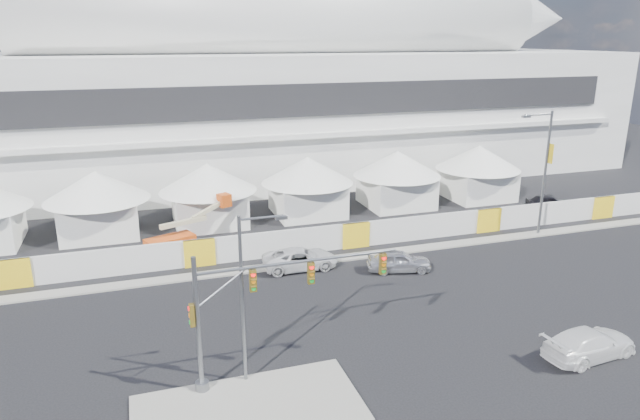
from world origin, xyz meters
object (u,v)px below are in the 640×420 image
object	(u,v)px
streetlight_curb	(544,165)
boom_lift	(179,238)
pickup_near	(589,343)
sedan_silver	(399,261)
traffic_mast	(247,309)
streetlight_median	(247,288)
lot_car_b	(549,202)
pickup_curb	(300,259)

from	to	relation	value
streetlight_curb	boom_lift	world-z (taller)	streetlight_curb
pickup_near	sedan_silver	bearing A→B (deg)	12.19
traffic_mast	streetlight_median	size ratio (longest dim) A/B	1.22
streetlight_median	traffic_mast	bearing A→B (deg)	-102.74
lot_car_b	streetlight_curb	xyz separation A→B (m)	(-5.84, -5.62, 5.22)
pickup_curb	streetlight_median	distance (m)	14.55
pickup_near	lot_car_b	world-z (taller)	pickup_near
pickup_near	streetlight_curb	size ratio (longest dim) A/B	0.52
sedan_silver	streetlight_median	distance (m)	16.55
streetlight_curb	traffic_mast	bearing A→B (deg)	-153.31
pickup_curb	sedan_silver	bearing A→B (deg)	-109.87
pickup_curb	streetlight_curb	world-z (taller)	streetlight_curb
sedan_silver	streetlight_median	bearing A→B (deg)	143.11
pickup_curb	pickup_near	bearing A→B (deg)	-143.39
pickup_curb	streetlight_median	xyz separation A→B (m)	(-6.17, -12.52, 4.10)
streetlight_median	pickup_curb	bearing A→B (deg)	63.78
lot_car_b	streetlight_median	world-z (taller)	streetlight_median
traffic_mast	boom_lift	bearing A→B (deg)	94.76
traffic_mast	streetlight_curb	size ratio (longest dim) A/B	0.97
traffic_mast	streetlight_curb	distance (m)	30.12
pickup_curb	streetlight_curb	size ratio (longest dim) A/B	0.52
lot_car_b	traffic_mast	xyz separation A→B (m)	(-32.70, -19.12, 3.18)
sedan_silver	streetlight_curb	distance (m)	15.48
lot_car_b	streetlight_median	xyz separation A→B (m)	(-32.65, -18.92, 4.13)
pickup_near	pickup_curb	bearing A→B (deg)	28.22
pickup_curb	pickup_near	xyz separation A→B (m)	(10.82, -15.84, 0.02)
lot_car_b	boom_lift	bearing A→B (deg)	107.69
sedan_silver	streetlight_curb	bearing A→B (deg)	-61.51
streetlight_median	streetlight_curb	xyz separation A→B (m)	(26.81, 13.30, 1.09)
pickup_curb	lot_car_b	world-z (taller)	pickup_curb
traffic_mast	streetlight_median	distance (m)	0.97
lot_car_b	traffic_mast	world-z (taller)	traffic_mast
pickup_near	boom_lift	size ratio (longest dim) A/B	0.71
traffic_mast	boom_lift	distance (m)	19.50
streetlight_curb	boom_lift	bearing A→B (deg)	168.65
pickup_curb	boom_lift	size ratio (longest dim) A/B	0.71
boom_lift	pickup_near	bearing A→B (deg)	-71.51
lot_car_b	traffic_mast	bearing A→B (deg)	138.16
sedan_silver	pickup_near	size ratio (longest dim) A/B	0.84
pickup_near	streetlight_median	distance (m)	17.78
streetlight_median	pickup_near	bearing A→B (deg)	-11.05
sedan_silver	streetlight_median	size ratio (longest dim) A/B	0.54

